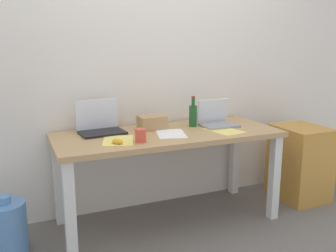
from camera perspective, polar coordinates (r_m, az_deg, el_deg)
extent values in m
plane|color=slate|center=(3.18, 0.00, -14.09)|extent=(8.00, 8.00, 0.00)
cube|color=silver|center=(3.23, -2.93, 10.34)|extent=(5.20, 0.08, 2.60)
cube|color=tan|center=(2.92, 0.00, -1.34)|extent=(1.75, 0.71, 0.04)
cube|color=silver|center=(2.57, -14.67, -12.57)|extent=(0.07, 0.07, 0.70)
cube|color=silver|center=(3.20, 15.85, -7.55)|extent=(0.07, 0.07, 0.70)
cube|color=silver|center=(3.11, -16.32, -8.14)|extent=(0.07, 0.07, 0.70)
cube|color=silver|center=(3.65, 10.07, -4.74)|extent=(0.07, 0.07, 0.70)
cube|color=black|center=(2.91, -9.94, -1.01)|extent=(0.35, 0.25, 0.02)
cube|color=white|center=(2.99, -10.72, 1.80)|extent=(0.33, 0.04, 0.23)
cube|color=gray|center=(3.14, 7.79, 0.07)|extent=(0.29, 0.22, 0.02)
cube|color=white|center=(3.21, 6.81, 2.36)|extent=(0.29, 0.05, 0.20)
cylinder|color=#1E5123|center=(3.11, 3.82, 1.51)|extent=(0.07, 0.07, 0.17)
cylinder|color=#1E5123|center=(3.09, 3.85, 3.74)|extent=(0.03, 0.03, 0.07)
cylinder|color=#B21E19|center=(3.09, 3.86, 4.47)|extent=(0.03, 0.03, 0.01)
ellipsoid|color=gold|center=(2.61, -7.67, -2.35)|extent=(0.09, 0.11, 0.03)
cube|color=tan|center=(3.01, -2.42, 0.52)|extent=(0.22, 0.15, 0.11)
cylinder|color=#D84C38|center=(2.63, -4.21, -1.44)|extent=(0.08, 0.08, 0.09)
cube|color=white|center=(2.87, 0.47, -1.18)|extent=(0.28, 0.34, 0.00)
cube|color=#F4E06B|center=(3.00, 8.54, -0.68)|extent=(0.26, 0.33, 0.00)
cube|color=#F4E06B|center=(2.69, -7.58, -2.20)|extent=(0.29, 0.35, 0.00)
cylinder|color=#598CC6|center=(2.86, -23.39, -14.20)|extent=(0.28, 0.28, 0.38)
cylinder|color=#598CC6|center=(2.77, -23.79, -10.22)|extent=(0.10, 0.10, 0.05)
cube|color=#C68938|center=(3.68, 19.37, -5.30)|extent=(0.40, 0.48, 0.68)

